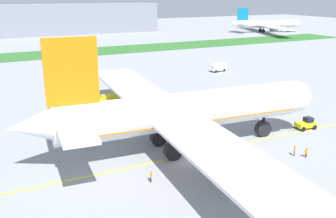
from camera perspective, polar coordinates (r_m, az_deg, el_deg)
name	(u,v)px	position (r m, az deg, el deg)	size (l,w,h in m)	color
ground_plane	(186,162)	(59.45, 2.70, -7.90)	(600.00, 600.00, 0.00)	gray
apron_taxi_line	(180,157)	(60.97, 1.82, -7.21)	(280.00, 0.36, 0.01)	yellow
grass_median_strip	(50,54)	(168.24, -17.32, 7.84)	(320.00, 24.00, 0.10)	#2D6628
airliner_foreground	(181,112)	(61.45, 1.90, -0.47)	(52.14, 81.33, 19.31)	white
pushback_tug	(306,124)	(77.39, 20.02, -2.09)	(5.74, 2.61, 2.23)	yellow
ground_crew_wingwalker_port	(151,175)	(53.09, -2.60, -9.93)	(0.44, 0.50, 1.65)	black
ground_crew_marshaller_front	(295,150)	(64.25, 18.47, -5.82)	(0.49, 0.51, 1.72)	black
ground_crew_wingwalker_starboard	(306,152)	(64.28, 20.05, -6.06)	(0.54, 0.33, 1.57)	black
service_truck_baggage_loader	(60,87)	(103.32, -15.87, 3.23)	(5.29, 4.00, 2.53)	#B21E19
service_truck_fuel_bowser	(218,67)	(126.60, 7.55, 6.26)	(5.73, 3.30, 2.66)	white
service_truck_catering_van	(109,100)	(87.08, -8.85, 1.27)	(5.84, 3.63, 2.98)	yellow
parked_airliner_far_centre	(266,24)	(257.53, 14.45, 12.23)	(45.81, 74.01, 15.41)	white
terminal_building	(75,19)	(249.76, -13.73, 13.01)	(103.51, 20.00, 18.00)	gray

